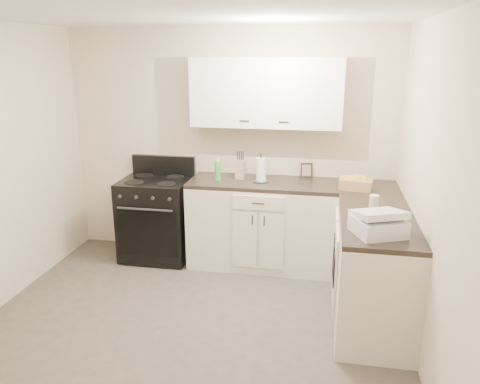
% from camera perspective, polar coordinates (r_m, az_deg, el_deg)
% --- Properties ---
extents(floor, '(3.60, 3.60, 0.00)m').
position_cam_1_polar(floor, '(4.03, -6.72, -17.17)').
color(floor, '#473F38').
rests_on(floor, ground).
extents(ceiling, '(3.60, 3.60, 0.00)m').
position_cam_1_polar(ceiling, '(3.36, -8.25, 21.02)').
color(ceiling, white).
rests_on(ceiling, wall_back).
extents(wall_back, '(3.60, 0.00, 3.60)m').
position_cam_1_polar(wall_back, '(5.19, -1.35, 5.70)').
color(wall_back, beige).
rests_on(wall_back, ground).
extents(wall_right, '(0.00, 3.60, 3.60)m').
position_cam_1_polar(wall_right, '(3.42, 22.73, -1.43)').
color(wall_right, beige).
rests_on(wall_right, ground).
extents(wall_front, '(3.60, 0.00, 3.60)m').
position_cam_1_polar(wall_front, '(2.00, -23.80, -14.43)').
color(wall_front, beige).
rests_on(wall_front, ground).
extents(base_cabinets_back, '(1.55, 0.60, 0.90)m').
position_cam_1_polar(base_cabinets_back, '(5.05, 2.75, -4.06)').
color(base_cabinets_back, silver).
rests_on(base_cabinets_back, floor).
extents(base_cabinets_right, '(0.60, 1.90, 0.90)m').
position_cam_1_polar(base_cabinets_right, '(4.43, 15.58, -7.74)').
color(base_cabinets_right, silver).
rests_on(base_cabinets_right, floor).
extents(countertop_back, '(1.55, 0.60, 0.04)m').
position_cam_1_polar(countertop_back, '(4.90, 2.82, 1.08)').
color(countertop_back, black).
rests_on(countertop_back, base_cabinets_back).
extents(countertop_right, '(0.60, 1.90, 0.04)m').
position_cam_1_polar(countertop_right, '(4.27, 16.06, -1.97)').
color(countertop_right, black).
rests_on(countertop_right, base_cabinets_right).
extents(upper_cabinets, '(1.55, 0.30, 0.70)m').
position_cam_1_polar(upper_cabinets, '(4.89, 3.22, 11.99)').
color(upper_cabinets, white).
rests_on(upper_cabinets, wall_back).
extents(stove, '(0.74, 0.63, 0.89)m').
position_cam_1_polar(stove, '(5.30, -10.07, -3.17)').
color(stove, black).
rests_on(stove, floor).
extents(knife_block, '(0.11, 0.10, 0.21)m').
position_cam_1_polar(knife_block, '(4.97, 0.05, 2.79)').
color(knife_block, tan).
rests_on(knife_block, countertop_back).
extents(paper_towel, '(0.12, 0.12, 0.25)m').
position_cam_1_polar(paper_towel, '(4.85, 2.57, 2.69)').
color(paper_towel, white).
rests_on(paper_towel, countertop_back).
extents(soap_bottle, '(0.08, 0.08, 0.20)m').
position_cam_1_polar(soap_bottle, '(4.93, -2.71, 2.60)').
color(soap_bottle, green).
rests_on(soap_bottle, countertop_back).
extents(picture_frame, '(0.13, 0.07, 0.16)m').
position_cam_1_polar(picture_frame, '(5.09, 8.10, 2.65)').
color(picture_frame, black).
rests_on(picture_frame, countertop_back).
extents(wicker_basket, '(0.34, 0.26, 0.10)m').
position_cam_1_polar(wicker_basket, '(4.74, 13.95, 0.94)').
color(wicker_basket, tan).
rests_on(wicker_basket, countertop_right).
extents(countertop_grill, '(0.44, 0.43, 0.12)m').
position_cam_1_polar(countertop_grill, '(3.61, 16.47, -4.01)').
color(countertop_grill, silver).
rests_on(countertop_grill, countertop_right).
extents(glass_jar, '(0.09, 0.09, 0.13)m').
position_cam_1_polar(glass_jar, '(4.15, 16.01, -1.25)').
color(glass_jar, silver).
rests_on(glass_jar, countertop_right).
extents(oven_mitt_near, '(0.02, 0.15, 0.26)m').
position_cam_1_polar(oven_mitt_near, '(4.02, 11.46, -9.34)').
color(oven_mitt_near, black).
rests_on(oven_mitt_near, base_cabinets_right).
extents(oven_mitt_far, '(0.02, 0.16, 0.28)m').
position_cam_1_polar(oven_mitt_far, '(4.26, 11.41, -8.14)').
color(oven_mitt_far, black).
rests_on(oven_mitt_far, base_cabinets_right).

